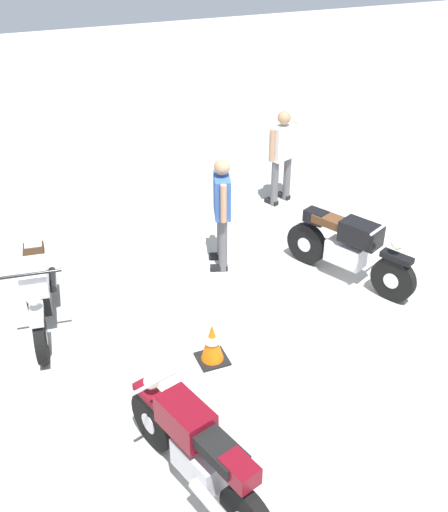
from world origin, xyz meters
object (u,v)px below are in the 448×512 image
Objects in this scene: motorcycle_maroon_cruiser at (197,452)px; traffic_cone at (212,343)px; person_in_white_shirt at (282,152)px; person_in_blue_shirt at (222,207)px; motorcycle_black_cruiser at (349,248)px; motorcycle_silver_cruiser at (38,290)px.

traffic_cone is (-0.79, -1.69, -0.26)m from motorcycle_maroon_cruiser.
person_in_blue_shirt reaches higher than person_in_white_shirt.
motorcycle_black_cruiser is 1.90m from person_in_blue_shirt.
motorcycle_black_cruiser is (-4.23, 0.56, 0.00)m from motorcycle_silver_cruiser.
motorcycle_maroon_cruiser is 1.20× the size of person_in_white_shirt.
person_in_white_shirt is at bearing -50.80° from motorcycle_maroon_cruiser.
person_in_blue_shirt is at bearing -42.35° from motorcycle_maroon_cruiser.
motorcycle_maroon_cruiser is 3.83× the size of traffic_cone.
motorcycle_black_cruiser reaches higher than traffic_cone.
motorcycle_maroon_cruiser reaches higher than traffic_cone.
motorcycle_silver_cruiser is 2.79m from person_in_blue_shirt.
person_in_blue_shirt is at bearing -114.73° from traffic_cone.
traffic_cone is at bearing 120.48° from person_in_white_shirt.
person_in_white_shirt reaches higher than motorcycle_maroon_cruiser.
person_in_blue_shirt is at bearing 109.36° from person_in_white_shirt.
person_in_blue_shirt is at bearing 106.84° from motorcycle_silver_cruiser.
traffic_cone is (2.68, 3.58, -0.70)m from person_in_white_shirt.
person_in_white_shirt is (-3.47, -5.27, 0.44)m from motorcycle_maroon_cruiser.
person_in_white_shirt is at bearing -120.51° from person_in_blue_shirt.
motorcycle_black_cruiser is 0.95× the size of motorcycle_maroon_cruiser.
motorcycle_black_cruiser and motorcycle_maroon_cruiser have the same top height.
person_in_blue_shirt is (1.76, 1.59, 0.01)m from person_in_white_shirt.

